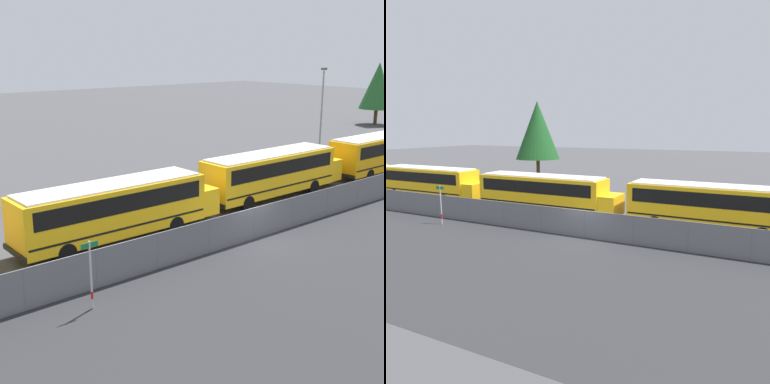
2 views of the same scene
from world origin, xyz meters
The scene contains 9 objects.
ground_plane centered at (0.00, 0.00, 0.00)m, with size 200.00×200.00×0.00m, color #424244.
road_strip centered at (0.00, -6.00, 0.00)m, with size 118.92×12.00×0.01m.
fence centered at (0.00, 0.00, 0.86)m, with size 84.99×0.07×1.68m.
school_bus_2 centered at (-5.41, 4.36, 1.78)m, with size 11.42×2.49×3.01m.
school_bus_3 centered at (6.68, 4.78, 1.78)m, with size 11.42×2.49×3.01m.
school_bus_4 centered at (18.74, 4.24, 1.78)m, with size 11.42×2.49×3.01m.
street_sign centered at (-10.14, -1.44, 1.43)m, with size 0.70×0.09×2.68m.
light_pole centered at (21.55, 12.29, 4.27)m, with size 0.60×0.24×7.78m.
tree_1 centered at (43.02, 19.83, 4.91)m, with size 4.44×4.44×7.81m.
Camera 1 is at (-18.91, -17.79, 9.40)m, focal length 50.00 mm.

